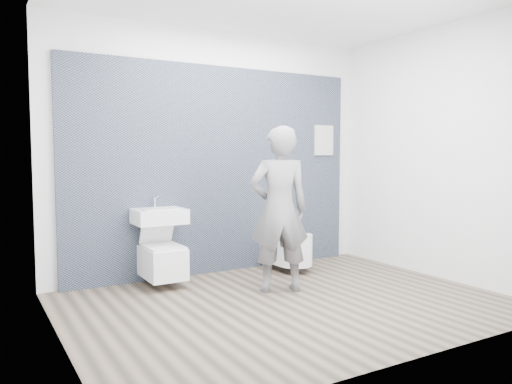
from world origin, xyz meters
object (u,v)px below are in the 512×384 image
toilet_rounded (289,248)px  toilet_square (162,260)px  visitor (279,209)px  washbasin (159,216)px

toilet_rounded → toilet_square: bearing=177.2°
visitor → toilet_square: bearing=-20.7°
washbasin → toilet_square: bearing=-90.0°
toilet_square → toilet_rounded: bearing=-2.8°
toilet_square → toilet_rounded: size_ratio=1.03×
toilet_rounded → visitor: visitor is taller
washbasin → toilet_rounded: washbasin is taller
washbasin → toilet_rounded: 1.63m
toilet_square → visitor: size_ratio=0.42×
washbasin → visitor: (0.96, -0.85, 0.10)m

